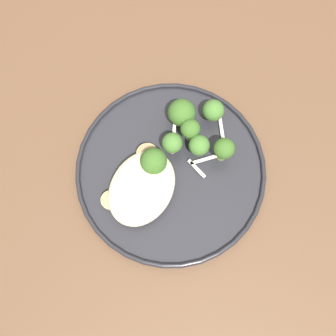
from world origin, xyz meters
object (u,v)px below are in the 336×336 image
at_px(seared_scallop_large_seared, 138,187).
at_px(broccoli_floret_tall_stalk, 189,129).
at_px(seared_scallop_half_hidden, 111,200).
at_px(broccoli_floret_left_leaning, 224,150).
at_px(broccoli_floret_split_head, 172,143).
at_px(seared_scallop_rear_pale, 147,155).
at_px(broccoli_floret_center_pile, 154,161).
at_px(broccoli_floret_beside_noodles, 199,146).
at_px(dinner_plate, 168,170).
at_px(broccoli_floret_front_edge, 182,113).
at_px(seared_scallop_tiny_bay, 126,173).
at_px(broccoli_floret_near_rim, 213,111).

xyz_separation_m(seared_scallop_large_seared, broccoli_floret_tall_stalk, (-0.11, 0.03, 0.02)).
relative_size(seared_scallop_half_hidden, seared_scallop_large_seared, 0.93).
bearing_deg(broccoli_floret_left_leaning, broccoli_floret_split_head, -70.91).
height_order(seared_scallop_rear_pale, seared_scallop_large_seared, same).
distance_m(seared_scallop_half_hidden, broccoli_floret_split_head, 0.12).
distance_m(broccoli_floret_split_head, broccoli_floret_center_pile, 0.04).
bearing_deg(seared_scallop_half_hidden, broccoli_floret_beside_noodles, 148.28).
bearing_deg(broccoli_floret_center_pile, dinner_plate, 107.32).
bearing_deg(broccoli_floret_front_edge, broccoli_floret_tall_stalk, 49.76).
height_order(broccoli_floret_center_pile, broccoli_floret_tall_stalk, broccoli_floret_center_pile).
distance_m(seared_scallop_rear_pale, broccoli_floret_tall_stalk, 0.07).
bearing_deg(broccoli_floret_front_edge, broccoli_floret_center_pile, -1.15).
relative_size(broccoli_floret_beside_noodles, broccoli_floret_front_edge, 0.88).
bearing_deg(dinner_plate, broccoli_floret_left_leaning, 131.92).
xyz_separation_m(broccoli_floret_left_leaning, broccoli_floret_beside_noodles, (0.01, -0.03, -0.00)).
bearing_deg(seared_scallop_tiny_bay, broccoli_floret_left_leaning, 128.40).
bearing_deg(dinner_plate, broccoli_floret_front_edge, -166.95).
bearing_deg(broccoli_floret_split_head, broccoli_floret_left_leaning, 109.09).
bearing_deg(broccoli_floret_beside_noodles, dinner_plate, -30.64).
height_order(dinner_plate, broccoli_floret_front_edge, broccoli_floret_front_edge).
height_order(dinner_plate, broccoli_floret_near_rim, broccoli_floret_near_rim).
height_order(seared_scallop_tiny_bay, broccoli_floret_split_head, broccoli_floret_split_head).
relative_size(seared_scallop_rear_pale, broccoli_floret_center_pile, 0.61).
height_order(broccoli_floret_split_head, broccoli_floret_front_edge, broccoli_floret_front_edge).
relative_size(broccoli_floret_beside_noodles, broccoli_floret_tall_stalk, 0.92).
xyz_separation_m(broccoli_floret_split_head, broccoli_floret_left_leaning, (-0.02, 0.07, 0.00)).
distance_m(broccoli_floret_center_pile, broccoli_floret_near_rim, 0.12).
height_order(broccoli_floret_left_leaning, broccoli_floret_beside_noodles, broccoli_floret_left_leaning).
xyz_separation_m(broccoli_floret_front_edge, broccoli_floret_tall_stalk, (0.02, 0.02, 0.00)).
bearing_deg(seared_scallop_half_hidden, broccoli_floret_split_head, 159.34).
height_order(seared_scallop_large_seared, broccoli_floret_near_rim, broccoli_floret_near_rim).
bearing_deg(broccoli_floret_split_head, seared_scallop_rear_pale, -44.89).
height_order(seared_scallop_tiny_bay, broccoli_floret_near_rim, broccoli_floret_near_rim).
height_order(broccoli_floret_center_pile, broccoli_floret_near_rim, broccoli_floret_center_pile).
bearing_deg(seared_scallop_rear_pale, dinner_plate, 84.47).
relative_size(seared_scallop_half_hidden, broccoli_floret_tall_stalk, 0.54).
xyz_separation_m(seared_scallop_half_hidden, broccoli_floret_beside_noodles, (-0.13, 0.08, 0.02)).
bearing_deg(broccoli_floret_beside_noodles, broccoli_floret_left_leaning, 105.27).
relative_size(seared_scallop_tiny_bay, broccoli_floret_near_rim, 0.52).
bearing_deg(seared_scallop_large_seared, dinner_plate, 150.51).
height_order(dinner_plate, broccoli_floret_split_head, broccoli_floret_split_head).
distance_m(seared_scallop_half_hidden, seared_scallop_large_seared, 0.04).
distance_m(broccoli_floret_left_leaning, broccoli_floret_front_edge, 0.08).
bearing_deg(broccoli_floret_center_pile, broccoli_floret_near_rim, 159.77).
relative_size(seared_scallop_rear_pale, broccoli_floret_front_edge, 0.60).
distance_m(broccoli_floret_left_leaning, broccoli_floret_beside_noodles, 0.04).
bearing_deg(broccoli_floret_near_rim, broccoli_floret_split_head, -22.14).
height_order(seared_scallop_rear_pale, broccoli_floret_split_head, broccoli_floret_split_head).
xyz_separation_m(seared_scallop_half_hidden, broccoli_floret_front_edge, (-0.16, 0.03, 0.02)).
height_order(seared_scallop_rear_pale, broccoli_floret_front_edge, broccoli_floret_front_edge).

